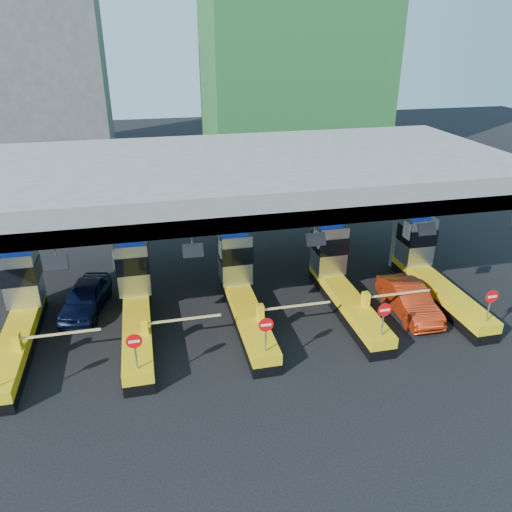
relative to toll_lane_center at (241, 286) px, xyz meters
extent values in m
plane|color=black|center=(0.00, -0.28, -1.40)|extent=(120.00, 120.00, 0.00)
cube|color=slate|center=(0.00, 2.72, 4.85)|extent=(28.00, 12.00, 1.50)
cube|color=#4C4C49|center=(0.00, -2.98, 4.45)|extent=(28.00, 0.60, 0.70)
cube|color=slate|center=(-10.00, 2.72, 1.35)|extent=(1.00, 1.00, 5.50)
cube|color=slate|center=(0.00, 2.72, 1.35)|extent=(1.00, 1.00, 5.50)
cube|color=slate|center=(10.00, 2.72, 1.35)|extent=(1.00, 1.00, 5.50)
cylinder|color=slate|center=(-7.50, -2.98, 3.85)|extent=(0.06, 0.06, 0.50)
cube|color=black|center=(-7.50, -3.18, 3.50)|extent=(0.80, 0.38, 0.54)
cylinder|color=slate|center=(-2.50, -2.98, 3.85)|extent=(0.06, 0.06, 0.50)
cube|color=black|center=(-2.50, -3.18, 3.50)|extent=(0.80, 0.38, 0.54)
cylinder|color=slate|center=(2.50, -2.98, 3.85)|extent=(0.06, 0.06, 0.50)
cube|color=black|center=(2.50, -3.18, 3.50)|extent=(0.80, 0.38, 0.54)
cylinder|color=slate|center=(7.50, -2.98, 3.85)|extent=(0.06, 0.06, 0.50)
cube|color=black|center=(7.50, -3.18, 3.50)|extent=(0.80, 0.38, 0.54)
cube|color=black|center=(-10.00, -1.28, -1.15)|extent=(1.20, 8.00, 0.50)
cube|color=#E5B70C|center=(-10.00, -1.28, -0.65)|extent=(1.20, 8.00, 0.50)
cube|color=#9EA3A8|center=(-10.00, 1.52, 0.90)|extent=(1.50, 1.50, 2.60)
cube|color=black|center=(-10.00, 1.50, 1.20)|extent=(1.56, 1.56, 0.90)
cube|color=#0C2DBF|center=(-10.00, 1.52, 2.48)|extent=(1.30, 0.35, 0.55)
cube|color=#E5B70C|center=(-9.65, -2.48, -0.05)|extent=(0.30, 0.35, 0.70)
cube|color=white|center=(-8.00, -2.48, 0.05)|extent=(3.20, 0.08, 0.08)
cube|color=black|center=(-5.00, -1.28, -1.15)|extent=(1.20, 8.00, 0.50)
cube|color=#E5B70C|center=(-5.00, -1.28, -0.65)|extent=(1.20, 8.00, 0.50)
cube|color=#9EA3A8|center=(-5.00, 1.52, 0.90)|extent=(1.50, 1.50, 2.60)
cube|color=black|center=(-5.00, 1.50, 1.20)|extent=(1.56, 1.56, 0.90)
cube|color=#0C2DBF|center=(-5.00, 1.52, 2.48)|extent=(1.30, 0.35, 0.55)
cube|color=white|center=(-5.80, 1.22, 1.60)|extent=(0.06, 0.70, 0.90)
cylinder|color=slate|center=(-5.00, -4.88, 0.25)|extent=(0.07, 0.07, 1.30)
cylinder|color=red|center=(-5.00, -4.91, 0.85)|extent=(0.60, 0.04, 0.60)
cube|color=white|center=(-5.00, -4.93, 0.85)|extent=(0.42, 0.02, 0.10)
cube|color=#E5B70C|center=(-4.65, -2.48, -0.05)|extent=(0.30, 0.35, 0.70)
cube|color=white|center=(-3.00, -2.48, 0.05)|extent=(3.20, 0.08, 0.08)
cube|color=black|center=(0.00, -1.28, -1.15)|extent=(1.20, 8.00, 0.50)
cube|color=#E5B70C|center=(0.00, -1.28, -0.65)|extent=(1.20, 8.00, 0.50)
cube|color=#9EA3A8|center=(0.00, 1.52, 0.90)|extent=(1.50, 1.50, 2.60)
cube|color=black|center=(0.00, 1.50, 1.20)|extent=(1.56, 1.56, 0.90)
cube|color=#0C2DBF|center=(0.00, 1.52, 2.48)|extent=(1.30, 0.35, 0.55)
cube|color=white|center=(-0.80, 1.22, 1.60)|extent=(0.06, 0.70, 0.90)
cylinder|color=slate|center=(0.00, -4.88, 0.25)|extent=(0.07, 0.07, 1.30)
cylinder|color=red|center=(0.00, -4.91, 0.85)|extent=(0.60, 0.04, 0.60)
cube|color=white|center=(0.00, -4.93, 0.85)|extent=(0.42, 0.02, 0.10)
cube|color=#E5B70C|center=(0.35, -2.48, -0.05)|extent=(0.30, 0.35, 0.70)
cube|color=white|center=(2.00, -2.48, 0.05)|extent=(3.20, 0.08, 0.08)
cube|color=black|center=(5.00, -1.28, -1.15)|extent=(1.20, 8.00, 0.50)
cube|color=#E5B70C|center=(5.00, -1.28, -0.65)|extent=(1.20, 8.00, 0.50)
cube|color=#9EA3A8|center=(5.00, 1.52, 0.90)|extent=(1.50, 1.50, 2.60)
cube|color=black|center=(5.00, 1.50, 1.20)|extent=(1.56, 1.56, 0.90)
cube|color=#0C2DBF|center=(5.00, 1.52, 2.48)|extent=(1.30, 0.35, 0.55)
cube|color=white|center=(4.20, 1.22, 1.60)|extent=(0.06, 0.70, 0.90)
cylinder|color=slate|center=(5.00, -4.88, 0.25)|extent=(0.07, 0.07, 1.30)
cylinder|color=red|center=(5.00, -4.91, 0.85)|extent=(0.60, 0.04, 0.60)
cube|color=white|center=(5.00, -4.93, 0.85)|extent=(0.42, 0.02, 0.10)
cube|color=#E5B70C|center=(5.35, -2.48, -0.05)|extent=(0.30, 0.35, 0.70)
cube|color=white|center=(7.00, -2.48, 0.05)|extent=(3.20, 0.08, 0.08)
cube|color=black|center=(10.00, -1.28, -1.15)|extent=(1.20, 8.00, 0.50)
cube|color=#E5B70C|center=(10.00, -1.28, -0.65)|extent=(1.20, 8.00, 0.50)
cube|color=#9EA3A8|center=(10.00, 1.52, 0.90)|extent=(1.50, 1.50, 2.60)
cube|color=black|center=(10.00, 1.50, 1.20)|extent=(1.56, 1.56, 0.90)
cube|color=#0C2DBF|center=(10.00, 1.52, 2.48)|extent=(1.30, 0.35, 0.55)
cube|color=white|center=(9.20, 1.22, 1.60)|extent=(0.06, 0.70, 0.90)
cylinder|color=slate|center=(10.00, -4.88, 0.25)|extent=(0.07, 0.07, 1.30)
cylinder|color=red|center=(10.00, -4.91, 0.85)|extent=(0.60, 0.04, 0.60)
cube|color=white|center=(10.00, -4.93, 0.85)|extent=(0.42, 0.02, 0.10)
cube|color=#E5B70C|center=(10.35, -2.48, -0.05)|extent=(0.30, 0.35, 0.70)
cube|color=white|center=(12.00, -2.48, 0.05)|extent=(3.20, 0.08, 0.08)
cube|color=#1E5926|center=(12.00, 31.72, 12.60)|extent=(18.00, 12.00, 28.00)
cube|color=#4C4C49|center=(-14.00, 35.72, 7.60)|extent=(14.00, 10.00, 18.00)
imported|color=black|center=(-7.42, 1.79, -0.65)|extent=(2.63, 4.63, 1.49)
imported|color=#A6260C|center=(7.89, -1.99, -0.66)|extent=(1.71, 4.52, 1.47)
camera|label=1|loc=(-4.08, -20.87, 11.32)|focal=35.00mm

